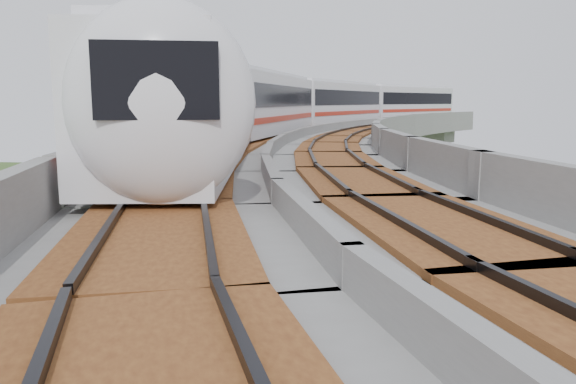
# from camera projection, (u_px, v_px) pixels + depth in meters

# --- Properties ---
(ground) EXTENTS (160.00, 160.00, 0.00)m
(ground) POSITION_uv_depth(u_px,v_px,m) (285.00, 350.00, 28.36)
(ground) COLOR #355321
(ground) RESTS_ON ground
(asphalt_road) EXTENTS (60.00, 8.00, 0.03)m
(asphalt_road) POSITION_uv_depth(u_px,v_px,m) (325.00, 223.00, 57.72)
(asphalt_road) COLOR #232326
(asphalt_road) RESTS_ON ground
(viaduct) EXTENTS (19.58, 73.98, 11.40)m
(viaduct) POSITION_uv_depth(u_px,v_px,m) (366.00, 173.00, 26.41)
(viaduct) COLOR #99968E
(viaduct) RESTS_ON ground
(metro_train) EXTENTS (17.73, 60.01, 3.64)m
(metro_train) POSITION_uv_depth(u_px,v_px,m) (332.00, 103.00, 38.02)
(metro_train) COLOR silver
(metro_train) RESTS_ON ground
(fence) EXTENTS (3.87, 38.73, 1.50)m
(fence) POSITION_uv_depth(u_px,v_px,m) (486.00, 347.00, 26.98)
(fence) COLOR #2D382D
(fence) RESTS_ON ground
(tree_0) EXTENTS (2.94, 2.94, 3.84)m
(tree_0) POSITION_uv_depth(u_px,v_px,m) (442.00, 216.00, 48.68)
(tree_0) COLOR #382314
(tree_0) RESTS_ON ground
(tree_1) EXTENTS (3.14, 3.14, 3.76)m
(tree_1) POSITION_uv_depth(u_px,v_px,m) (427.00, 232.00, 43.36)
(tree_1) COLOR #382314
(tree_1) RESTS_ON ground
(tree_2) EXTENTS (2.54, 2.54, 2.87)m
(tree_2) POSITION_uv_depth(u_px,v_px,m) (414.00, 286.00, 32.62)
(tree_2) COLOR #382314
(tree_2) RESTS_ON ground
(tree_3) EXTENTS (1.81, 1.81, 3.03)m
(tree_3) POSITION_uv_depth(u_px,v_px,m) (421.00, 320.00, 26.36)
(tree_3) COLOR #382314
(tree_3) RESTS_ON ground
(car_dark) EXTENTS (4.47, 3.31, 1.20)m
(car_dark) POSITION_uv_depth(u_px,v_px,m) (507.00, 321.00, 30.33)
(car_dark) COLOR black
(car_dark) RESTS_ON dirt_lot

